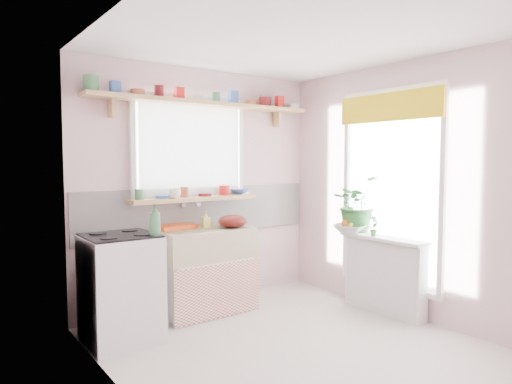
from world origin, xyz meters
TOP-DOWN VIEW (x-y plane):
  - room at (0.66, 0.86)m, footprint 3.20×3.20m
  - sink_unit at (-0.15, 1.29)m, footprint 0.95×0.65m
  - cooker at (-1.10, 1.05)m, footprint 0.58×0.58m
  - radiator_ledge at (1.30, 0.20)m, footprint 0.22×0.95m
  - windowsill at (-0.15, 1.48)m, footprint 1.40×0.22m
  - pine_shelf at (0.00, 1.47)m, footprint 2.52×0.24m
  - shelf_crockery at (-0.04, 1.47)m, footprint 2.47×0.11m
  - sill_crockery at (-0.20, 1.48)m, footprint 1.35×0.11m
  - dish_tray at (-0.39, 1.50)m, footprint 0.45×0.36m
  - colander at (0.12, 1.18)m, footprint 0.33×0.33m
  - jade_plant at (1.33, 0.60)m, footprint 0.58×0.51m
  - fruit_bowl at (1.21, 0.59)m, footprint 0.45×0.45m
  - herb_pot at (1.21, 0.28)m, footprint 0.13×0.09m
  - soap_bottle_sink at (-0.11, 1.33)m, footprint 0.09×0.09m
  - sill_cup at (-0.40, 1.42)m, footprint 0.13×0.13m
  - sill_bowl at (0.42, 1.49)m, footprint 0.24×0.24m
  - shelf_vase at (0.74, 1.53)m, footprint 0.14×0.14m
  - cooker_bottle at (-0.88, 0.83)m, footprint 0.11×0.11m
  - fruit at (1.22, 0.59)m, footprint 0.20×0.14m

SIDE VIEW (x-z plane):
  - radiator_ledge at x=1.30m, z-range 0.01..0.78m
  - sink_unit at x=-0.15m, z-range -0.13..0.99m
  - cooker at x=-1.10m, z-range 0.00..0.92m
  - fruit_bowl at x=1.21m, z-range 0.78..0.86m
  - dish_tray at x=-0.39m, z-range 0.85..0.89m
  - fruit at x=1.22m, z-range 0.83..0.93m
  - herb_pot at x=1.21m, z-range 0.78..1.00m
  - colander at x=0.12m, z-range 0.85..0.98m
  - soap_bottle_sink at x=-0.11m, z-range 0.85..1.02m
  - cooker_bottle at x=-0.88m, z-range 0.92..1.18m
  - jade_plant at x=1.33m, z-range 0.77..1.37m
  - windowsill at x=-0.15m, z-range 1.12..1.16m
  - sill_bowl at x=0.42m, z-range 1.16..1.22m
  - sill_cup at x=-0.40m, z-range 1.16..1.25m
  - sill_crockery at x=-0.20m, z-range 1.15..1.27m
  - room at x=0.66m, z-range -0.23..2.97m
  - pine_shelf at x=0.00m, z-range 2.10..2.14m
  - shelf_crockery at x=-0.04m, z-range 2.13..2.25m
  - shelf_vase at x=0.74m, z-range 2.14..2.28m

